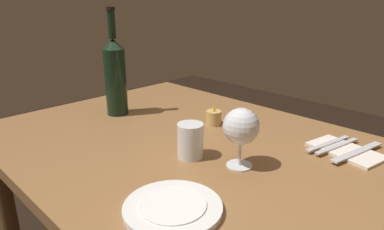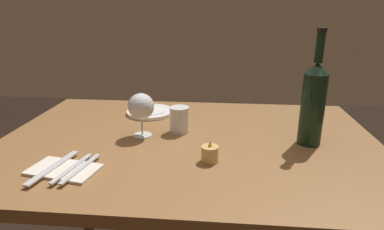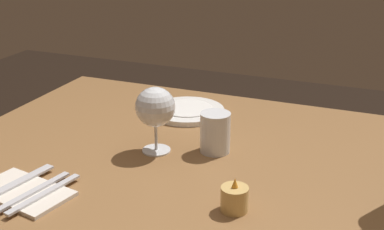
{
  "view_description": "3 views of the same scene",
  "coord_description": "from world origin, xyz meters",
  "px_view_note": "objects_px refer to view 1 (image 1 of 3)",
  "views": [
    {
      "loc": [
        0.64,
        -0.66,
        1.15
      ],
      "look_at": [
        -0.02,
        -0.0,
        0.83
      ],
      "focal_mm": 32.33,
      "sensor_mm": 36.0,
      "label": 1
    },
    {
      "loc": [
        -0.11,
        1.04,
        1.18
      ],
      "look_at": [
        -0.02,
        0.02,
        0.83
      ],
      "focal_mm": 30.47,
      "sensor_mm": 36.0,
      "label": 2
    },
    {
      "loc": [
        -0.33,
        0.98,
        1.26
      ],
      "look_at": [
        0.08,
        -0.02,
        0.84
      ],
      "focal_mm": 49.32,
      "sensor_mm": 36.0,
      "label": 3
    }
  ],
  "objects_px": {
    "water_tumbler": "(190,143)",
    "dinner_plate": "(173,208)",
    "table_knife": "(357,152)",
    "wine_bottle": "(116,75)",
    "wine_glass_left": "(241,127)",
    "fork_inner": "(337,146)",
    "fork_outer": "(329,143)",
    "folded_napkin": "(346,151)",
    "votive_candle": "(214,118)"
  },
  "relations": [
    {
      "from": "water_tumbler",
      "to": "dinner_plate",
      "type": "relative_size",
      "value": 0.47
    },
    {
      "from": "fork_inner",
      "to": "table_knife",
      "type": "bearing_deg",
      "value": 0.0
    },
    {
      "from": "wine_bottle",
      "to": "fork_outer",
      "type": "bearing_deg",
      "value": 20.85
    },
    {
      "from": "wine_bottle",
      "to": "fork_outer",
      "type": "height_order",
      "value": "wine_bottle"
    },
    {
      "from": "dinner_plate",
      "to": "votive_candle",
      "type": "bearing_deg",
      "value": 122.42
    },
    {
      "from": "folded_napkin",
      "to": "table_knife",
      "type": "distance_m",
      "value": 0.03
    },
    {
      "from": "water_tumbler",
      "to": "folded_napkin",
      "type": "relative_size",
      "value": 0.45
    },
    {
      "from": "votive_candle",
      "to": "dinner_plate",
      "type": "distance_m",
      "value": 0.51
    },
    {
      "from": "wine_bottle",
      "to": "votive_candle",
      "type": "distance_m",
      "value": 0.38
    },
    {
      "from": "folded_napkin",
      "to": "fork_inner",
      "type": "bearing_deg",
      "value": 180.0
    },
    {
      "from": "votive_candle",
      "to": "fork_outer",
      "type": "height_order",
      "value": "votive_candle"
    },
    {
      "from": "dinner_plate",
      "to": "folded_napkin",
      "type": "distance_m",
      "value": 0.54
    },
    {
      "from": "votive_candle",
      "to": "water_tumbler",
      "type": "bearing_deg",
      "value": -62.25
    },
    {
      "from": "votive_candle",
      "to": "table_knife",
      "type": "height_order",
      "value": "votive_candle"
    },
    {
      "from": "fork_outer",
      "to": "table_knife",
      "type": "relative_size",
      "value": 0.85
    },
    {
      "from": "water_tumbler",
      "to": "wine_glass_left",
      "type": "bearing_deg",
      "value": 21.67
    },
    {
      "from": "dinner_plate",
      "to": "table_knife",
      "type": "xyz_separation_m",
      "value": [
        0.16,
        0.53,
        0.0
      ]
    },
    {
      "from": "dinner_plate",
      "to": "table_knife",
      "type": "relative_size",
      "value": 0.96
    },
    {
      "from": "fork_outer",
      "to": "votive_candle",
      "type": "bearing_deg",
      "value": -164.53
    },
    {
      "from": "dinner_plate",
      "to": "fork_outer",
      "type": "xyz_separation_m",
      "value": [
        0.08,
        0.53,
        0.0
      ]
    },
    {
      "from": "wine_glass_left",
      "to": "fork_outer",
      "type": "xyz_separation_m",
      "value": [
        0.11,
        0.28,
        -0.1
      ]
    },
    {
      "from": "water_tumbler",
      "to": "votive_candle",
      "type": "distance_m",
      "value": 0.26
    },
    {
      "from": "wine_glass_left",
      "to": "water_tumbler",
      "type": "height_order",
      "value": "wine_glass_left"
    },
    {
      "from": "votive_candle",
      "to": "fork_outer",
      "type": "bearing_deg",
      "value": 15.47
    },
    {
      "from": "wine_glass_left",
      "to": "fork_inner",
      "type": "xyz_separation_m",
      "value": [
        0.13,
        0.28,
        -0.1
      ]
    },
    {
      "from": "fork_inner",
      "to": "fork_outer",
      "type": "distance_m",
      "value": 0.02
    },
    {
      "from": "wine_bottle",
      "to": "fork_inner",
      "type": "height_order",
      "value": "wine_bottle"
    },
    {
      "from": "water_tumbler",
      "to": "table_knife",
      "type": "bearing_deg",
      "value": 46.14
    },
    {
      "from": "votive_candle",
      "to": "fork_outer",
      "type": "relative_size",
      "value": 0.37
    },
    {
      "from": "wine_bottle",
      "to": "water_tumbler",
      "type": "distance_m",
      "value": 0.46
    },
    {
      "from": "wine_glass_left",
      "to": "dinner_plate",
      "type": "height_order",
      "value": "wine_glass_left"
    },
    {
      "from": "dinner_plate",
      "to": "folded_napkin",
      "type": "height_order",
      "value": "dinner_plate"
    },
    {
      "from": "wine_glass_left",
      "to": "votive_candle",
      "type": "relative_size",
      "value": 2.31
    },
    {
      "from": "wine_glass_left",
      "to": "fork_outer",
      "type": "relative_size",
      "value": 0.86
    },
    {
      "from": "fork_outer",
      "to": "folded_napkin",
      "type": "bearing_deg",
      "value": 0.0
    },
    {
      "from": "votive_candle",
      "to": "fork_inner",
      "type": "bearing_deg",
      "value": 14.49
    },
    {
      "from": "folded_napkin",
      "to": "fork_inner",
      "type": "relative_size",
      "value": 1.16
    },
    {
      "from": "dinner_plate",
      "to": "fork_inner",
      "type": "relative_size",
      "value": 1.12
    },
    {
      "from": "dinner_plate",
      "to": "wine_bottle",
      "type": "bearing_deg",
      "value": 155.79
    },
    {
      "from": "dinner_plate",
      "to": "water_tumbler",
      "type": "bearing_deg",
      "value": 127.23
    },
    {
      "from": "wine_bottle",
      "to": "fork_outer",
      "type": "xyz_separation_m",
      "value": [
        0.68,
        0.26,
        -0.13
      ]
    },
    {
      "from": "wine_bottle",
      "to": "dinner_plate",
      "type": "distance_m",
      "value": 0.67
    },
    {
      "from": "dinner_plate",
      "to": "fork_outer",
      "type": "height_order",
      "value": "dinner_plate"
    },
    {
      "from": "dinner_plate",
      "to": "folded_napkin",
      "type": "xyz_separation_m",
      "value": [
        0.13,
        0.53,
        -0.0
      ]
    },
    {
      "from": "votive_candle",
      "to": "wine_bottle",
      "type": "bearing_deg",
      "value": -153.68
    },
    {
      "from": "wine_glass_left",
      "to": "table_knife",
      "type": "height_order",
      "value": "wine_glass_left"
    },
    {
      "from": "wine_glass_left",
      "to": "wine_bottle",
      "type": "bearing_deg",
      "value": 178.18
    },
    {
      "from": "wine_bottle",
      "to": "table_knife",
      "type": "xyz_separation_m",
      "value": [
        0.76,
        0.26,
        -0.13
      ]
    },
    {
      "from": "wine_glass_left",
      "to": "wine_bottle",
      "type": "relative_size",
      "value": 0.41
    },
    {
      "from": "water_tumbler",
      "to": "fork_inner",
      "type": "height_order",
      "value": "water_tumbler"
    }
  ]
}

